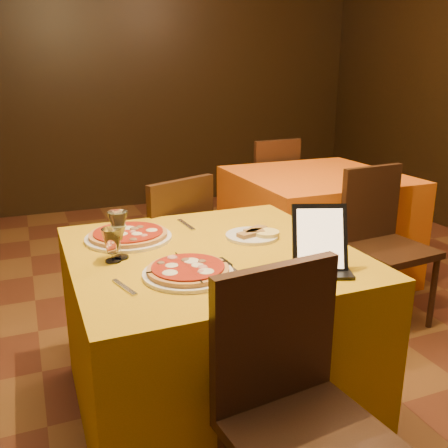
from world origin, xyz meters
name	(u,v)px	position (x,y,z in m)	size (l,w,h in m)	color
floor	(213,387)	(0.00, 0.00, -0.01)	(6.00, 7.00, 0.01)	#5E2D19
wall_back	(90,75)	(0.00, 3.50, 1.40)	(6.00, 0.01, 2.80)	black
main_table	(211,333)	(-0.06, -0.15, 0.38)	(1.10, 1.10, 0.75)	#C5920C
side_table	(315,225)	(1.19, 1.04, 0.38)	(1.10, 1.10, 0.75)	#E2600E
chair_main_near	(310,439)	(-0.06, -0.93, 0.46)	(0.38, 0.38, 0.91)	black
chair_main_far	(161,254)	(-0.06, 0.66, 0.46)	(0.41, 0.41, 0.91)	#30200F
chair_side_near	(391,249)	(1.19, 0.23, 0.46)	(0.41, 0.41, 0.91)	black
chair_side_far	(265,190)	(1.19, 1.86, 0.46)	(0.44, 0.44, 0.91)	black
pizza_near	(188,271)	(-0.23, -0.36, 0.77)	(0.32, 0.32, 0.03)	white
pizza_far	(128,236)	(-0.34, 0.11, 0.77)	(0.37, 0.37, 0.03)	white
cutlet_dish	(252,234)	(0.16, -0.06, 0.76)	(0.23, 0.23, 0.03)	white
wine_glass	(119,235)	(-0.42, -0.10, 0.84)	(0.07, 0.07, 0.19)	#C3C570
water_glass	(112,245)	(-0.45, -0.13, 0.81)	(0.07, 0.07, 0.13)	silver
tablet	(320,238)	(0.23, -0.48, 0.87)	(0.20, 0.02, 0.24)	black
knife	(236,272)	(-0.06, -0.40, 0.75)	(0.23, 0.02, 0.01)	silver
fork_near	(124,287)	(-0.46, -0.38, 0.75)	(0.15, 0.02, 0.01)	silver
fork_far	(186,225)	(-0.05, 0.22, 0.75)	(0.18, 0.02, 0.01)	silver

